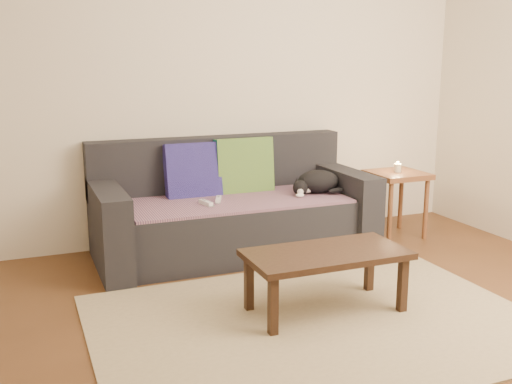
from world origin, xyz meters
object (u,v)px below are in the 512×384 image
at_px(sofa, 232,213).
at_px(wii_remote_b, 218,199).
at_px(cat, 316,182).
at_px(coffee_table, 326,259).
at_px(wii_remote_a, 206,203).
at_px(side_table, 397,183).

height_order(sofa, wii_remote_b, sofa).
relative_size(cat, wii_remote_b, 3.04).
relative_size(sofa, coffee_table, 2.21).
relative_size(wii_remote_a, side_table, 0.27).
distance_m(sofa, wii_remote_a, 0.35).
bearing_deg(coffee_table, side_table, 42.13).
relative_size(cat, wii_remote_a, 3.04).
bearing_deg(sofa, wii_remote_a, -146.28).
xyz_separation_m(sofa, side_table, (1.43, -0.11, 0.15)).
xyz_separation_m(sofa, cat, (0.67, -0.12, 0.22)).
relative_size(wii_remote_b, side_table, 0.27).
height_order(wii_remote_a, wii_remote_b, same).
height_order(side_table, coffee_table, side_table).
xyz_separation_m(side_table, coffee_table, (-1.31, -1.19, -0.12)).
height_order(wii_remote_b, coffee_table, wii_remote_b).
bearing_deg(coffee_table, wii_remote_b, 102.78).
bearing_deg(sofa, side_table, -4.33).
bearing_deg(cat, wii_remote_a, -156.53).
bearing_deg(cat, coffee_table, -95.03).
xyz_separation_m(wii_remote_b, coffee_table, (0.27, -1.19, -0.12)).
bearing_deg(side_table, wii_remote_a, -177.68).
bearing_deg(wii_remote_b, wii_remote_a, 141.95).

